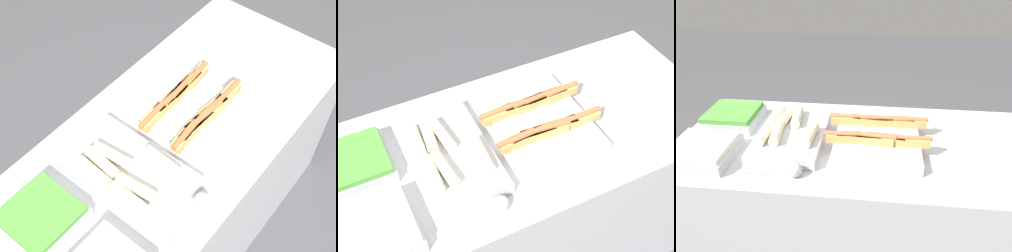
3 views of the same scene
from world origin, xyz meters
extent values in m
plane|color=#4C4C51|center=(0.00, 0.00, 0.00)|extent=(12.00, 12.00, 0.00)
cube|color=#B7BABF|center=(0.00, 0.00, 0.46)|extent=(1.72, 0.80, 0.91)
cube|color=#B7BABF|center=(0.07, 0.00, 0.94)|extent=(0.37, 0.49, 0.05)
cube|color=tan|center=(0.02, 0.09, 0.98)|extent=(0.15, 0.05, 0.04)
cylinder|color=#CC6038|center=(0.02, 0.09, 1.00)|extent=(0.16, 0.03, 0.02)
cube|color=tan|center=(0.07, 0.08, 0.98)|extent=(0.15, 0.05, 0.04)
cylinder|color=#CC6038|center=(0.07, 0.08, 1.00)|extent=(0.16, 0.03, 0.02)
cube|color=tan|center=(0.22, 0.08, 0.98)|extent=(0.15, 0.06, 0.04)
cylinder|color=#CC6038|center=(0.22, 0.08, 1.00)|extent=(0.16, 0.04, 0.02)
cube|color=tan|center=(0.22, -0.09, 0.98)|extent=(0.14, 0.05, 0.04)
cylinder|color=#CC6038|center=(0.22, -0.09, 1.00)|extent=(0.16, 0.02, 0.02)
cube|color=tan|center=(0.12, -0.08, 0.98)|extent=(0.15, 0.06, 0.04)
cylinder|color=#CC6038|center=(0.12, -0.08, 1.00)|extent=(0.16, 0.04, 0.02)
cube|color=tan|center=(-0.03, -0.08, 0.98)|extent=(0.15, 0.05, 0.04)
cylinder|color=#CC6038|center=(-0.03, -0.08, 1.00)|extent=(0.16, 0.03, 0.02)
cube|color=tan|center=(-0.08, 0.08, 0.98)|extent=(0.15, 0.05, 0.04)
cylinder|color=#CC6038|center=(-0.08, 0.08, 1.00)|extent=(0.16, 0.03, 0.02)
cube|color=tan|center=(-0.08, -0.08, 0.98)|extent=(0.15, 0.06, 0.04)
cylinder|color=#CC6038|center=(-0.08, -0.08, 1.00)|extent=(0.17, 0.04, 0.02)
cube|color=tan|center=(0.13, 0.09, 0.98)|extent=(0.15, 0.06, 0.04)
cylinder|color=#CC6038|center=(0.13, 0.09, 1.00)|extent=(0.17, 0.04, 0.02)
cube|color=tan|center=(0.17, 0.09, 0.98)|extent=(0.15, 0.05, 0.04)
cylinder|color=#CC6038|center=(0.17, 0.09, 1.00)|extent=(0.16, 0.03, 0.02)
cube|color=tan|center=(0.07, -0.09, 0.98)|extent=(0.15, 0.06, 0.04)
cylinder|color=#CC6038|center=(0.07, -0.09, 1.00)|extent=(0.17, 0.04, 0.02)
cube|color=tan|center=(0.02, -0.08, 0.98)|extent=(0.15, 0.05, 0.04)
cylinder|color=#CC6038|center=(0.02, -0.08, 1.00)|extent=(0.16, 0.03, 0.02)
cube|color=#B7BABF|center=(-0.33, 0.00, 0.94)|extent=(0.30, 0.51, 0.05)
cylinder|color=beige|center=(-0.22, -0.09, 0.99)|extent=(0.06, 0.16, 0.05)
cylinder|color=beige|center=(-0.32, 0.08, 0.99)|extent=(0.06, 0.17, 0.05)
cylinder|color=beige|center=(-0.37, 0.09, 0.99)|extent=(0.06, 0.17, 0.05)
cylinder|color=beige|center=(-0.43, 0.08, 0.99)|extent=(0.05, 0.16, 0.05)
cylinder|color=beige|center=(-0.38, -0.09, 0.99)|extent=(0.06, 0.17, 0.05)
cylinder|color=beige|center=(-0.43, -0.09, 0.99)|extent=(0.05, 0.16, 0.05)
cube|color=#B7BABF|center=(-0.67, 0.12, 0.94)|extent=(0.27, 0.26, 0.05)
cube|color=#4C9338|center=(-0.67, 0.12, 0.98)|extent=(0.24, 0.24, 0.02)
cylinder|color=#B2B5BA|center=(-0.35, -0.29, 0.92)|extent=(0.22, 0.02, 0.01)
sphere|color=#B2B5BA|center=(-0.25, -0.29, 0.94)|extent=(0.06, 0.06, 0.06)
camera|label=1|loc=(-1.00, -0.74, 2.47)|focal=50.00mm
camera|label=2|loc=(-0.66, -1.16, 2.32)|focal=50.00mm
camera|label=3|loc=(0.06, -1.31, 1.72)|focal=35.00mm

